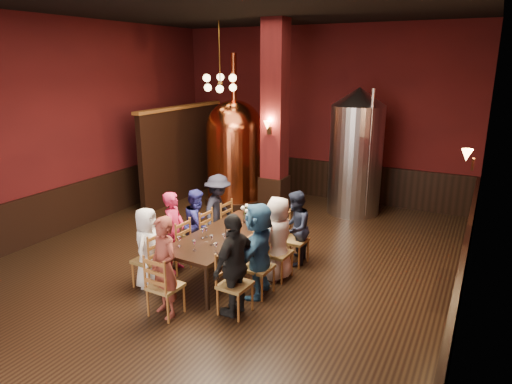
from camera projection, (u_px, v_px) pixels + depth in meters
The scene contains 41 objects.
room at pixel (221, 143), 7.80m from camera, with size 10.00×10.02×4.50m.
wainscot_right at pixel (460, 286), 6.54m from camera, with size 0.08×9.90×1.00m, color black.
wainscot_back at pixel (317, 178), 12.52m from camera, with size 7.90×0.08×1.00m, color black.
wainscot_left at pixel (70, 207), 10.04m from camera, with size 0.08×9.90×1.00m, color black.
column at pixel (275, 123), 10.33m from camera, with size 0.58×0.58×4.50m, color #4B1010.
partition at pixel (183, 154), 12.24m from camera, with size 0.22×3.50×2.40m, color black.
pendant_cluster at pixel (220, 83), 10.84m from camera, with size 0.90×0.90×1.70m, color #A57226, non-canonical shape.
sconce_wall at pixel (474, 159), 6.78m from camera, with size 0.20×0.20×0.36m, color black, non-canonical shape.
sconce_column at pixel (269, 127), 10.08m from camera, with size 0.20×0.20×0.36m, color black, non-canonical shape.
dining_table at pixel (225, 237), 7.84m from camera, with size 1.13×2.45×0.75m.
chair_0 at pixel (148, 260), 7.49m from camera, with size 0.46×0.46×0.92m, color #955626, non-canonical shape.
person_0 at pixel (147, 247), 7.43m from camera, with size 0.66×0.43×1.35m, color white.
chair_1 at pixel (175, 246), 8.04m from camera, with size 0.46×0.46×0.92m, color #955626, non-canonical shape.
person_1 at pixel (174, 232), 7.97m from camera, with size 0.53×0.35×1.45m, color #BC2049.
chair_2 at pixel (198, 234), 8.59m from camera, with size 0.46×0.46×0.92m, color #955626, non-canonical shape.
person_2 at pixel (198, 224), 8.53m from camera, with size 0.65×0.32×1.33m, color navy.
chair_3 at pixel (218, 224), 9.14m from camera, with size 0.46×0.46×0.92m, color #955626, non-canonical shape.
person_3 at pixel (218, 211), 9.07m from camera, with size 0.95×0.55×1.47m, color black.
chair_4 at pixel (235, 284), 6.66m from camera, with size 0.46×0.46×0.92m, color #955626, non-canonical shape.
person_4 at pixel (235, 265), 6.57m from camera, with size 0.91×0.38×1.55m, color black.
chair_5 at pixel (258, 267), 7.21m from camera, with size 0.46×0.46×0.92m, color #955626, non-canonical shape.
person_5 at pixel (258, 249), 7.13m from camera, with size 1.42×0.45×1.53m, color #316695.
chair_6 at pixel (278, 253), 7.76m from camera, with size 0.46×0.46×0.92m, color #955626, non-canonical shape.
person_6 at pixel (278, 238), 7.68m from camera, with size 0.71×0.46×1.45m, color beige.
chair_7 at pixel (295, 240), 8.31m from camera, with size 0.46×0.46×0.92m, color #955626, non-canonical shape.
person_7 at pixel (295, 228), 8.25m from camera, with size 0.67×0.33×1.38m, color #1D243A.
chair_8 at pixel (165, 286), 6.62m from camera, with size 0.46×0.46×0.92m, color #955626, non-canonical shape.
person_8 at pixel (164, 267), 6.54m from camera, with size 0.55×0.36×1.51m, color brown.
copper_kettle at pixel (235, 151), 11.67m from camera, with size 1.86×1.86×3.79m.
steel_vessel at pixel (356, 152), 10.88m from camera, with size 1.43×1.43×3.03m.
rose_vase at pixel (246, 211), 8.30m from camera, with size 0.20×0.20×0.34m.
wine_glass_0 at pixel (179, 242), 7.26m from camera, with size 0.07×0.07×0.17m, color white, non-canonical shape.
wine_glass_1 at pixel (216, 248), 7.00m from camera, with size 0.07×0.07×0.17m, color white, non-canonical shape.
wine_glass_2 at pixel (257, 219), 8.27m from camera, with size 0.07×0.07×0.17m, color white, non-canonical shape.
wine_glass_3 at pixel (232, 220), 8.25m from camera, with size 0.07×0.07×0.17m, color white, non-canonical shape.
wine_glass_4 at pixel (206, 232), 7.64m from camera, with size 0.07×0.07×0.17m, color white, non-canonical shape.
wine_glass_5 at pixel (212, 240), 7.31m from camera, with size 0.07×0.07×0.17m, color white, non-canonical shape.
wine_glass_6 at pixel (203, 234), 7.59m from camera, with size 0.07×0.07×0.17m, color white, non-canonical shape.
wine_glass_7 at pixel (259, 222), 8.14m from camera, with size 0.07×0.07×0.17m, color white, non-canonical shape.
wine_glass_8 at pixel (224, 239), 7.36m from camera, with size 0.07×0.07×0.17m, color white, non-canonical shape.
wine_glass_9 at pixel (194, 246), 7.10m from camera, with size 0.07×0.07×0.17m, color white, non-canonical shape.
Camera 1 is at (4.08, -6.59, 3.60)m, focal length 32.00 mm.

